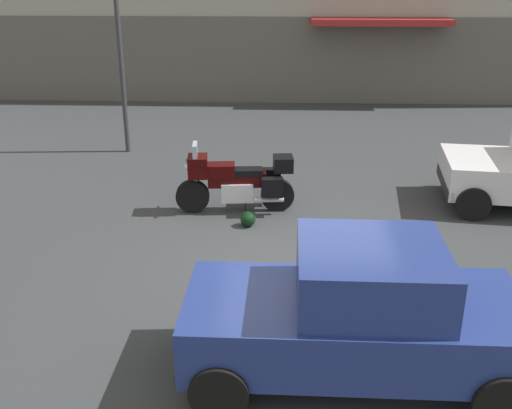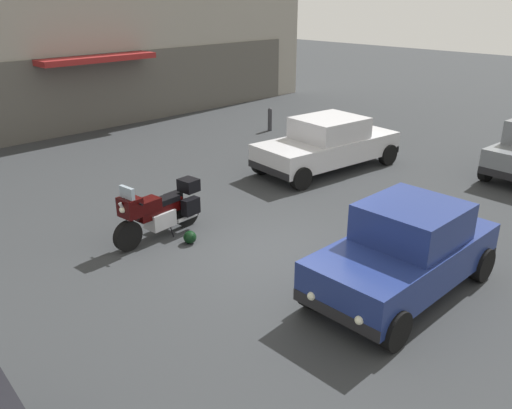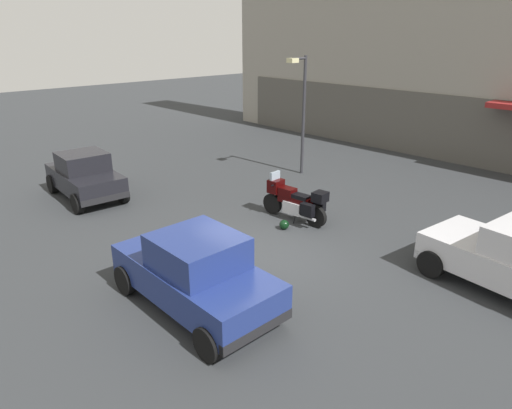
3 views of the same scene
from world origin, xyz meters
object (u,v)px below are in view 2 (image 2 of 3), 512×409
object	(u,v)px
motorcycle	(160,210)
car_hatchback_near	(406,251)
bollard_curbside	(270,119)
car_sedan_far	(328,144)
helmet	(190,237)

from	to	relation	value
motorcycle	car_hatchback_near	world-z (taller)	car_hatchback_near
motorcycle	bollard_curbside	distance (m)	9.80
car_sedan_far	bollard_curbside	world-z (taller)	car_sedan_far
helmet	car_hatchback_near	xyz separation A→B (m)	(1.47, -4.17, 0.67)
motorcycle	car_sedan_far	size ratio (longest dim) A/B	0.48
car_hatchback_near	bollard_curbside	distance (m)	11.91
motorcycle	car_hatchback_near	bearing A→B (deg)	104.23
motorcycle	helmet	distance (m)	0.89
helmet	car_hatchback_near	distance (m)	4.47
helmet	motorcycle	bearing A→B (deg)	108.71
car_sedan_far	bollard_curbside	bearing A→B (deg)	70.51
motorcycle	car_sedan_far	world-z (taller)	car_sedan_far
car_sedan_far	bollard_curbside	xyz separation A→B (m)	(2.20, 4.49, -0.32)
helmet	car_sedan_far	size ratio (longest dim) A/B	0.06
helmet	bollard_curbside	bearing A→B (deg)	34.28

